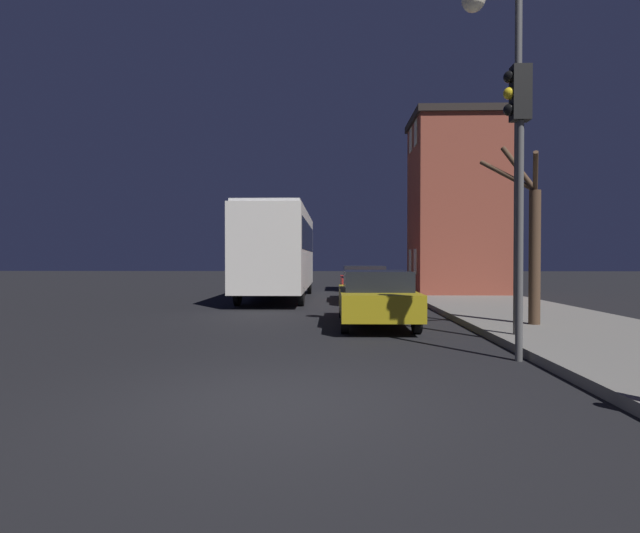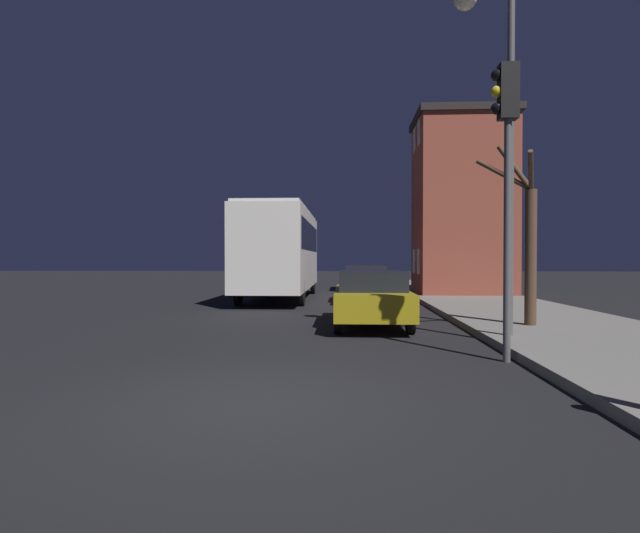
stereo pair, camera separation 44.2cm
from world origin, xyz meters
name	(u,v)px [view 1 (the left image)]	position (x,y,z in m)	size (l,w,h in m)	color
ground_plane	(274,402)	(0.00, 0.00, 0.00)	(120.00, 120.00, 0.00)	black
brick_building	(458,204)	(6.32, 16.73, 4.13)	(4.24, 3.87, 7.90)	brown
streetlamp	(499,91)	(4.02, 4.31, 5.07)	(1.20, 0.47, 6.95)	#4C4C4C
traffic_light	(518,151)	(3.75, 2.47, 3.46)	(0.43, 0.24, 4.86)	#4C4C4C
bare_tree	(531,238)	(5.33, 5.95, 2.18)	(1.19, 1.76, 4.25)	#473323
bus	(279,247)	(-1.57, 14.97, 2.19)	(2.50, 9.39, 3.69)	beige
car_near_lane	(376,296)	(1.78, 6.83, 0.74)	(1.80, 4.43, 1.39)	olive
car_mid_lane	(363,282)	(1.90, 13.84, 0.75)	(1.74, 4.55, 1.41)	#B21E19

